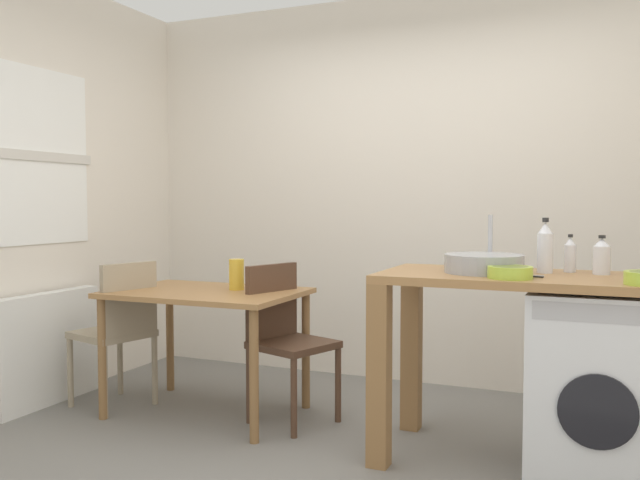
% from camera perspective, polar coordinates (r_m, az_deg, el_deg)
% --- Properties ---
extents(ground_plane, '(5.46, 5.46, 0.00)m').
position_cam_1_polar(ground_plane, '(3.34, 0.70, -19.01)').
color(ground_plane, slate).
extents(wall_back, '(4.60, 0.10, 2.70)m').
position_cam_1_polar(wall_back, '(4.76, 8.77, 4.23)').
color(wall_back, silver).
rests_on(wall_back, ground_plane).
extents(radiator, '(0.10, 0.80, 0.70)m').
position_cam_1_polar(radiator, '(4.58, -22.07, -8.51)').
color(radiator, white).
rests_on(radiator, ground_plane).
extents(dining_table, '(1.10, 0.76, 0.74)m').
position_cam_1_polar(dining_table, '(4.07, -9.60, -5.58)').
color(dining_table, '#9E7042').
rests_on(dining_table, ground_plane).
extents(chair_person_seat, '(0.49, 0.49, 0.90)m').
position_cam_1_polar(chair_person_seat, '(4.32, -16.64, -6.99)').
color(chair_person_seat, gray).
rests_on(chair_person_seat, ground_plane).
extents(chair_opposite, '(0.51, 0.51, 0.90)m').
position_cam_1_polar(chair_opposite, '(3.93, -3.02, -7.87)').
color(chair_opposite, '#4C3323').
rests_on(chair_opposite, ground_plane).
extents(kitchen_counter, '(1.50, 0.68, 0.92)m').
position_cam_1_polar(kitchen_counter, '(3.38, 14.54, -5.42)').
color(kitchen_counter, '#9E7042').
rests_on(kitchen_counter, ground_plane).
extents(washing_machine, '(0.60, 0.61, 0.86)m').
position_cam_1_polar(washing_machine, '(3.41, 22.51, -11.17)').
color(washing_machine, silver).
rests_on(washing_machine, ground_plane).
extents(sink_basin, '(0.38, 0.38, 0.09)m').
position_cam_1_polar(sink_basin, '(3.36, 13.72, -1.95)').
color(sink_basin, '#9EA0A5').
rests_on(sink_basin, kitchen_counter).
extents(tap, '(0.02, 0.02, 0.28)m').
position_cam_1_polar(tap, '(3.53, 14.22, -0.17)').
color(tap, '#B2B2B7').
rests_on(tap, kitchen_counter).
extents(bottle_tall_green, '(0.08, 0.08, 0.27)m').
position_cam_1_polar(bottle_tall_green, '(3.43, 18.52, -0.65)').
color(bottle_tall_green, silver).
rests_on(bottle_tall_green, kitchen_counter).
extents(bottle_squat_brown, '(0.06, 0.06, 0.19)m').
position_cam_1_polar(bottle_squat_brown, '(3.51, 20.42, -1.21)').
color(bottle_squat_brown, silver).
rests_on(bottle_squat_brown, kitchen_counter).
extents(bottle_clear_small, '(0.08, 0.08, 0.19)m').
position_cam_1_polar(bottle_clear_small, '(3.46, 22.74, -1.32)').
color(bottle_clear_small, silver).
rests_on(bottle_clear_small, kitchen_counter).
extents(mixing_bowl, '(0.20, 0.20, 0.05)m').
position_cam_1_polar(mixing_bowl, '(3.15, 15.80, -2.59)').
color(mixing_bowl, '#A8C63D').
rests_on(mixing_bowl, kitchen_counter).
extents(vase, '(0.09, 0.09, 0.18)m').
position_cam_1_polar(vase, '(4.06, -7.08, -2.91)').
color(vase, gold).
rests_on(vase, dining_table).
extents(scissors, '(0.15, 0.06, 0.01)m').
position_cam_1_polar(scissors, '(3.24, 17.14, -2.93)').
color(scissors, '#B2B2B7').
rests_on(scissors, kitchen_counter).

